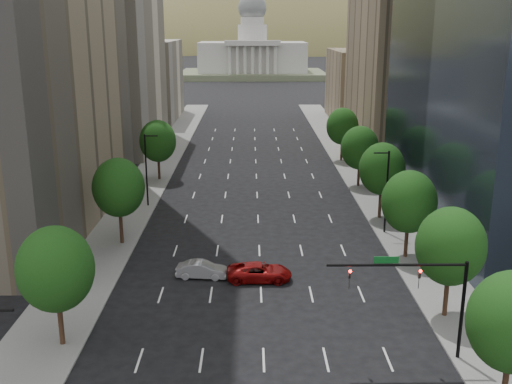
{
  "coord_description": "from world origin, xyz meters",
  "views": [
    {
      "loc": [
        -0.84,
        -5.31,
        21.63
      ],
      "look_at": [
        -0.39,
        43.04,
        8.0
      ],
      "focal_mm": 41.85,
      "sensor_mm": 36.0,
      "label": 1
    }
  ],
  "objects_px": {
    "car_red_far": "(259,272)",
    "car_silver": "(202,270)",
    "traffic_signal": "(426,288)",
    "capitol": "(252,57)"
  },
  "relations": [
    {
      "from": "car_red_far",
      "to": "car_silver",
      "type": "bearing_deg",
      "value": 82.54
    },
    {
      "from": "traffic_signal",
      "to": "car_red_far",
      "type": "relative_size",
      "value": 1.61
    },
    {
      "from": "car_red_far",
      "to": "capitol",
      "type": "bearing_deg",
      "value": -0.21
    },
    {
      "from": "traffic_signal",
      "to": "capitol",
      "type": "height_order",
      "value": "capitol"
    },
    {
      "from": "capitol",
      "to": "car_silver",
      "type": "bearing_deg",
      "value": -91.44
    },
    {
      "from": "traffic_signal",
      "to": "capitol",
      "type": "bearing_deg",
      "value": 92.74
    },
    {
      "from": "capitol",
      "to": "car_red_far",
      "type": "relative_size",
      "value": 10.62
    },
    {
      "from": "car_silver",
      "to": "car_red_far",
      "type": "bearing_deg",
      "value": -92.05
    },
    {
      "from": "traffic_signal",
      "to": "capitol",
      "type": "distance_m",
      "value": 219.99
    },
    {
      "from": "traffic_signal",
      "to": "car_silver",
      "type": "bearing_deg",
      "value": 139.27
    }
  ]
}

